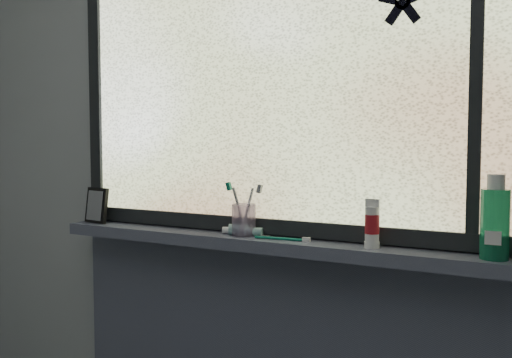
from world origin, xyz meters
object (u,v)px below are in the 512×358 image
object	(u,v)px
vanity_mirror	(97,205)
toothbrush_cup	(244,220)
cream_tube	(372,222)
mouthwash_bottle	(495,217)

from	to	relation	value
vanity_mirror	toothbrush_cup	bearing A→B (deg)	8.69
vanity_mirror	toothbrush_cup	distance (m)	0.63
toothbrush_cup	cream_tube	size ratio (longest dim) A/B	1.01
vanity_mirror	cream_tube	world-z (taller)	vanity_mirror
vanity_mirror	toothbrush_cup	world-z (taller)	vanity_mirror
vanity_mirror	cream_tube	distance (m)	1.06
toothbrush_cup	mouthwash_bottle	size ratio (longest dim) A/B	0.56
mouthwash_bottle	vanity_mirror	bearing A→B (deg)	-179.95
mouthwash_bottle	cream_tube	world-z (taller)	mouthwash_bottle
vanity_mirror	mouthwash_bottle	distance (m)	1.39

